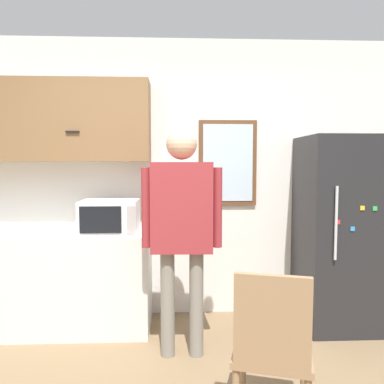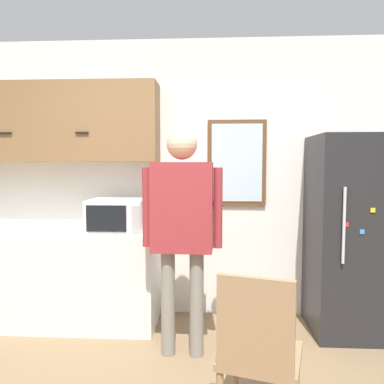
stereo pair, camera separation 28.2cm
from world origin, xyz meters
TOP-DOWN VIEW (x-y plane):
  - back_wall at (0.00, 1.94)m, footprint 6.00×0.06m
  - counter at (-1.18, 1.60)m, footprint 2.04×0.62m
  - upper_cabinets at (-1.18, 1.75)m, footprint 2.04×0.35m
  - microwave at (-0.51, 1.55)m, footprint 0.49×0.40m
  - person at (0.12, 1.07)m, footprint 0.62×0.23m
  - refrigerator at (1.58, 1.57)m, footprint 0.70×0.69m
  - chair at (0.61, 0.21)m, footprint 0.54×0.54m
  - window at (0.59, 1.90)m, footprint 0.57×0.05m

SIDE VIEW (x-z plane):
  - counter at x=-1.18m, z-range 0.00..0.89m
  - chair at x=0.61m, z-range 0.04..0.97m
  - refrigerator at x=1.58m, z-range 0.00..1.75m
  - microwave at x=-0.51m, z-range 0.89..1.18m
  - person at x=0.12m, z-range 0.21..1.97m
  - back_wall at x=0.00m, z-range 0.00..2.70m
  - window at x=0.59m, z-range 1.09..1.92m
  - upper_cabinets at x=-1.18m, z-range 1.52..2.26m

